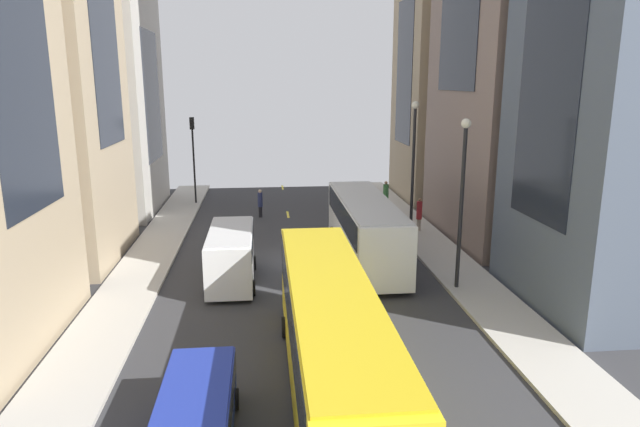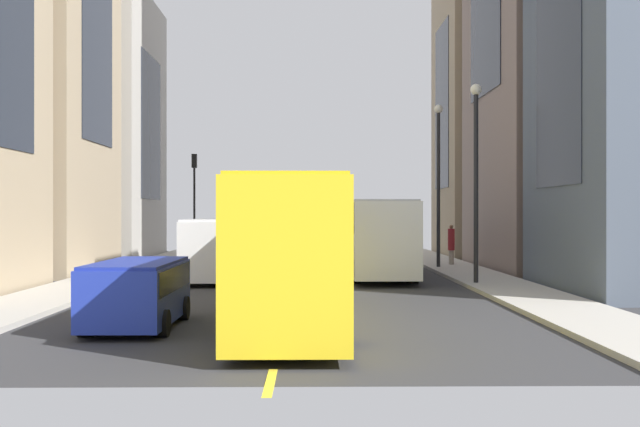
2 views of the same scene
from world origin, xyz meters
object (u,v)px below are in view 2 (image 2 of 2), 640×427
object	(u,v)px
city_bus_white	(376,231)
car_blue_0	(138,288)
pedestrian_waiting_curb	(266,243)
delivery_van_white	(214,245)
pedestrian_walking_far	(417,238)
traffic_light_near_corner	(194,185)
streetcar_yellow	(294,239)
pedestrian_crossing_near	(451,244)

from	to	relation	value
city_bus_white	car_blue_0	xyz separation A→B (m)	(7.18, 14.66, -1.04)
pedestrian_waiting_curb	city_bus_white	bearing A→B (deg)	-42.39
city_bus_white	delivery_van_white	xyz separation A→B (m)	(6.89, 2.62, -0.49)
pedestrian_walking_far	traffic_light_near_corner	bearing A→B (deg)	152.36
city_bus_white	delivery_van_white	size ratio (longest dim) A/B	1.94
pedestrian_waiting_curb	traffic_light_near_corner	world-z (taller)	traffic_light_near_corner
pedestrian_waiting_curb	streetcar_yellow	bearing A→B (deg)	-65.04
pedestrian_crossing_near	pedestrian_walking_far	bearing A→B (deg)	-175.34
streetcar_yellow	pedestrian_crossing_near	size ratio (longest dim) A/B	6.53
delivery_van_white	pedestrian_walking_far	distance (m)	16.69
city_bus_white	pedestrian_crossing_near	world-z (taller)	city_bus_white
delivery_van_white	pedestrian_crossing_near	size ratio (longest dim) A/B	2.76
city_bus_white	streetcar_yellow	xyz separation A→B (m)	(3.38, 12.90, 0.12)
city_bus_white	traffic_light_near_corner	distance (m)	18.62
streetcar_yellow	pedestrian_walking_far	distance (m)	24.38
car_blue_0	pedestrian_waiting_curb	world-z (taller)	pedestrian_waiting_curb
pedestrian_crossing_near	traffic_light_near_corner	distance (m)	18.25
city_bus_white	pedestrian_walking_far	distance (m)	11.07
delivery_van_white	pedestrian_waiting_curb	bearing A→B (deg)	-95.85
car_blue_0	delivery_van_white	bearing A→B (deg)	-91.39
car_blue_0	traffic_light_near_corner	bearing A→B (deg)	-83.55
city_bus_white	pedestrian_waiting_curb	bearing A→B (deg)	-62.03
pedestrian_crossing_near	car_blue_0	bearing A→B (deg)	-36.27
car_blue_0	pedestrian_waiting_curb	distance (m)	25.16
streetcar_yellow	pedestrian_crossing_near	world-z (taller)	streetcar_yellow
city_bus_white	pedestrian_walking_far	world-z (taller)	city_bus_white
city_bus_white	car_blue_0	bearing A→B (deg)	63.90
delivery_van_white	pedestrian_walking_far	size ratio (longest dim) A/B	2.55
delivery_van_white	traffic_light_near_corner	distance (m)	18.38
pedestrian_walking_far	traffic_light_near_corner	size ratio (longest dim) A/B	0.34
streetcar_yellow	car_blue_0	size ratio (longest dim) A/B	3.15
city_bus_white	car_blue_0	world-z (taller)	city_bus_white
pedestrian_waiting_curb	traffic_light_near_corner	size ratio (longest dim) A/B	0.30
city_bus_white	delivery_van_white	bearing A→B (deg)	20.84
streetcar_yellow	car_blue_0	distance (m)	4.35
pedestrian_crossing_near	pedestrian_walking_far	distance (m)	5.35
streetcar_yellow	delivery_van_white	world-z (taller)	streetcar_yellow
car_blue_0	pedestrian_crossing_near	xyz separation A→B (m)	(-11.60, -19.90, 0.28)
delivery_van_white	pedestrian_waiting_curb	world-z (taller)	delivery_van_white
car_blue_0	pedestrian_walking_far	world-z (taller)	pedestrian_walking_far
pedestrian_walking_far	pedestrian_waiting_curb	xyz separation A→B (m)	(8.98, 0.05, -0.29)
city_bus_white	delivery_van_white	world-z (taller)	city_bus_white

